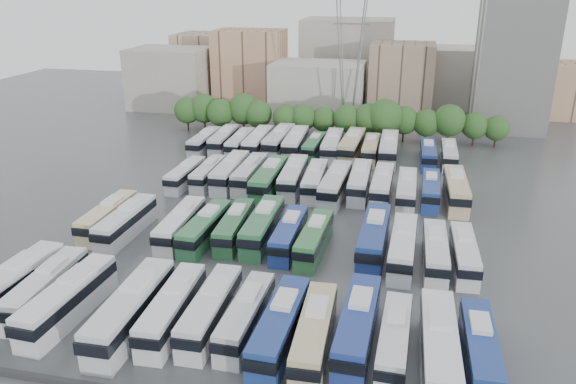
% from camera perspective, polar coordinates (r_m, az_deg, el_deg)
% --- Properties ---
extents(ground, '(220.00, 220.00, 0.00)m').
position_cam_1_polar(ground, '(71.83, -0.31, -3.38)').
color(ground, '#424447').
rests_on(ground, ground).
extents(tree_line, '(65.35, 8.12, 8.47)m').
position_cam_1_polar(tree_line, '(109.96, 4.09, 7.66)').
color(tree_line, black).
rests_on(tree_line, ground).
extents(city_buildings, '(102.00, 35.00, 20.00)m').
position_cam_1_polar(city_buildings, '(139.12, 3.31, 11.98)').
color(city_buildings, '#9E998E').
rests_on(city_buildings, ground).
extents(apartment_tower, '(14.00, 14.00, 26.00)m').
position_cam_1_polar(apartment_tower, '(124.44, 21.86, 11.87)').
color(apartment_tower, silver).
rests_on(apartment_tower, ground).
extents(electricity_pylon, '(9.00, 6.91, 33.83)m').
position_cam_1_polar(electricity_pylon, '(114.99, 6.40, 15.41)').
color(electricity_pylon, slate).
rests_on(electricity_pylon, ground).
extents(bus_r0_s0, '(3.33, 13.09, 4.08)m').
position_cam_1_polar(bus_r0_s0, '(60.74, -26.20, -8.46)').
color(bus_r0_s0, silver).
rests_on(bus_r0_s0, ground).
extents(bus_r0_s1, '(3.12, 12.03, 3.74)m').
position_cam_1_polar(bus_r0_s1, '(59.27, -23.34, -8.90)').
color(bus_r0_s1, silver).
rests_on(bus_r0_s1, ground).
extents(bus_r0_s2, '(3.32, 12.70, 3.95)m').
position_cam_1_polar(bus_r0_s2, '(56.31, -21.44, -10.12)').
color(bus_r0_s2, white).
rests_on(bus_r0_s2, ground).
extents(bus_r0_s4, '(3.19, 13.51, 4.22)m').
position_cam_1_polar(bus_r0_s4, '(52.78, -15.63, -11.40)').
color(bus_r0_s4, silver).
rests_on(bus_r0_s4, ground).
extents(bus_r0_s5, '(3.07, 12.02, 3.74)m').
position_cam_1_polar(bus_r0_s5, '(52.48, -11.68, -11.52)').
color(bus_r0_s5, silver).
rests_on(bus_r0_s5, ground).
extents(bus_r0_s6, '(2.72, 11.86, 3.71)m').
position_cam_1_polar(bus_r0_s6, '(51.79, -7.88, -11.75)').
color(bus_r0_s6, silver).
rests_on(bus_r0_s6, ground).
extents(bus_r0_s7, '(2.70, 11.28, 3.52)m').
position_cam_1_polar(bus_r0_s7, '(50.81, -4.31, -12.42)').
color(bus_r0_s7, silver).
rests_on(bus_r0_s7, ground).
extents(bus_r0_s8, '(3.08, 12.41, 3.87)m').
position_cam_1_polar(bus_r0_s8, '(49.04, -0.81, -13.49)').
color(bus_r0_s8, navy).
rests_on(bus_r0_s8, ground).
extents(bus_r0_s9, '(2.97, 12.02, 3.75)m').
position_cam_1_polar(bus_r0_s9, '(48.40, 2.71, -14.13)').
color(bus_r0_s9, '#C2B685').
rests_on(bus_r0_s9, ground).
extents(bus_r0_s10, '(3.14, 12.74, 3.97)m').
position_cam_1_polar(bus_r0_s10, '(49.39, 7.08, -13.33)').
color(bus_r0_s10, navy).
rests_on(bus_r0_s10, ground).
extents(bus_r0_s11, '(2.72, 10.92, 3.40)m').
position_cam_1_polar(bus_r0_s11, '(48.72, 10.74, -14.51)').
color(bus_r0_s11, silver).
rests_on(bus_r0_s11, ground).
extents(bus_r0_s12, '(3.05, 12.93, 4.04)m').
position_cam_1_polar(bus_r0_s12, '(48.06, 15.10, -15.02)').
color(bus_r0_s12, silver).
rests_on(bus_r0_s12, ground).
extents(bus_r0_s13, '(2.65, 11.43, 3.58)m').
position_cam_1_polar(bus_r0_s13, '(49.15, 18.94, -14.92)').
color(bus_r0_s13, navy).
rests_on(bus_r0_s13, ground).
extents(bus_r1_s0, '(2.54, 11.65, 3.65)m').
position_cam_1_polar(bus_r1_s0, '(73.39, -17.81, -2.38)').
color(bus_r1_s0, beige).
rests_on(bus_r1_s0, ground).
extents(bus_r1_s1, '(2.76, 11.90, 3.72)m').
position_cam_1_polar(bus_r1_s1, '(71.10, -16.14, -2.92)').
color(bus_r1_s1, silver).
rests_on(bus_r1_s1, ground).
extents(bus_r1_s3, '(2.89, 11.79, 3.68)m').
position_cam_1_polar(bus_r1_s3, '(68.87, -10.88, -3.26)').
color(bus_r1_s3, silver).
rests_on(bus_r1_s3, ground).
extents(bus_r1_s4, '(3.07, 11.78, 3.67)m').
position_cam_1_polar(bus_r1_s4, '(67.51, -8.42, -3.61)').
color(bus_r1_s4, '#307145').
rests_on(bus_r1_s4, ground).
extents(bus_r1_s5, '(2.99, 11.47, 3.57)m').
position_cam_1_polar(bus_r1_s5, '(67.68, -5.44, -3.45)').
color(bus_r1_s5, '#2C673B').
rests_on(bus_r1_s5, ground).
extents(bus_r1_s6, '(2.86, 12.53, 3.92)m').
position_cam_1_polar(bus_r1_s6, '(67.14, -2.59, -3.42)').
color(bus_r1_s6, '#2F6E44').
rests_on(bus_r1_s6, ground).
extents(bus_r1_s7, '(2.48, 11.32, 3.55)m').
position_cam_1_polar(bus_r1_s7, '(65.38, 0.11, -4.27)').
color(bus_r1_s7, navy).
rests_on(bus_r1_s7, ground).
extents(bus_r1_s8, '(2.93, 11.34, 3.53)m').
position_cam_1_polar(bus_r1_s8, '(64.37, 2.67, -4.73)').
color(bus_r1_s8, '#30723E').
rests_on(bus_r1_s8, ground).
extents(bus_r1_s10, '(3.15, 13.14, 4.10)m').
position_cam_1_polar(bus_r1_s10, '(64.76, 8.73, -4.53)').
color(bus_r1_s10, navy).
rests_on(bus_r1_s10, ground).
extents(bus_r1_s11, '(3.02, 12.29, 3.83)m').
position_cam_1_polar(bus_r1_s11, '(63.36, 11.57, -5.47)').
color(bus_r1_s11, silver).
rests_on(bus_r1_s11, ground).
extents(bus_r1_s12, '(2.66, 11.53, 3.61)m').
position_cam_1_polar(bus_r1_s12, '(63.31, 14.74, -5.89)').
color(bus_r1_s12, silver).
rests_on(bus_r1_s12, ground).
extents(bus_r1_s13, '(2.72, 11.18, 3.49)m').
position_cam_1_polar(bus_r1_s13, '(63.89, 17.46, -5.99)').
color(bus_r1_s13, silver).
rests_on(bus_r1_s13, ground).
extents(bus_r2_s1, '(2.67, 10.88, 3.39)m').
position_cam_1_polar(bus_r2_s1, '(86.47, -10.36, 1.77)').
color(bus_r2_s1, silver).
rests_on(bus_r2_s1, ground).
extents(bus_r2_s2, '(2.46, 10.95, 3.43)m').
position_cam_1_polar(bus_r2_s2, '(86.38, -8.09, 1.90)').
color(bus_r2_s2, silver).
rests_on(bus_r2_s2, ground).
extents(bus_r2_s3, '(2.98, 12.79, 4.00)m').
position_cam_1_polar(bus_r2_s3, '(85.79, -5.90, 2.07)').
color(bus_r2_s3, silver).
rests_on(bus_r2_s3, ground).
extents(bus_r2_s4, '(2.71, 12.26, 3.84)m').
position_cam_1_polar(bus_r2_s4, '(85.00, -3.87, 1.89)').
color(bus_r2_s4, silver).
rests_on(bus_r2_s4, ground).
extents(bus_r2_s5, '(2.94, 13.28, 4.16)m').
position_cam_1_polar(bus_r2_s5, '(82.27, -1.92, 1.39)').
color(bus_r2_s5, '#307043').
rests_on(bus_r2_s5, ground).
extents(bus_r2_s6, '(3.29, 12.76, 3.97)m').
position_cam_1_polar(bus_r2_s6, '(83.32, 0.52, 1.59)').
color(bus_r2_s6, silver).
rests_on(bus_r2_s6, ground).
extents(bus_r2_s7, '(3.11, 12.08, 3.76)m').
position_cam_1_polar(bus_r2_s7, '(82.13, 2.73, 1.19)').
color(bus_r2_s7, silver).
rests_on(bus_r2_s7, ground).
extents(bus_r2_s8, '(3.36, 13.08, 4.07)m').
position_cam_1_polar(bus_r2_s8, '(80.35, 4.82, 0.80)').
color(bus_r2_s8, silver).
rests_on(bus_r2_s8, ground).
extents(bus_r2_s9, '(2.84, 12.40, 3.88)m').
position_cam_1_polar(bus_r2_s9, '(82.17, 7.30, 1.10)').
color(bus_r2_s9, silver).
rests_on(bus_r2_s9, ground).
extents(bus_r2_s10, '(2.87, 12.32, 3.85)m').
position_cam_1_polar(bus_r2_s10, '(81.13, 9.54, 0.69)').
color(bus_r2_s10, silver).
rests_on(bus_r2_s10, ground).
extents(bus_r2_s11, '(2.70, 11.99, 3.75)m').
position_cam_1_polar(bus_r2_s11, '(80.01, 11.94, 0.19)').
color(bus_r2_s11, silver).
rests_on(bus_r2_s11, ground).
extents(bus_r2_s12, '(2.64, 11.15, 3.48)m').
position_cam_1_polar(bus_r2_s12, '(81.39, 14.29, 0.25)').
color(bus_r2_s12, navy).
rests_on(bus_r2_s12, ground).
extents(bus_r2_s13, '(3.16, 12.93, 4.03)m').
position_cam_1_polar(bus_r2_s13, '(81.60, 16.70, 0.26)').
color(bus_r2_s13, '#CAB78B').
rests_on(bus_r2_s13, ground).
extents(bus_r3_s0, '(2.68, 11.68, 3.66)m').
position_cam_1_polar(bus_r3_s0, '(103.01, -8.46, 5.09)').
color(bus_r3_s0, silver).
rests_on(bus_r3_s0, ground).
extents(bus_r3_s1, '(3.04, 12.17, 3.79)m').
position_cam_1_polar(bus_r3_s1, '(103.35, -6.55, 5.28)').
color(bus_r3_s1, silver).
rests_on(bus_r3_s1, ground).
extents(bus_r3_s2, '(2.78, 11.76, 3.67)m').
position_cam_1_polar(bus_r3_s2, '(101.38, -4.89, 4.99)').
color(bus_r3_s2, silver).
rests_on(bus_r3_s2, ground).
extents(bus_r3_s3, '(3.00, 12.95, 4.05)m').
position_cam_1_polar(bus_r3_s3, '(100.95, -3.06, 5.08)').
color(bus_r3_s3, silver).
rests_on(bus_r3_s3, ground).
extents(bus_r3_s4, '(3.25, 13.52, 4.22)m').
position_cam_1_polar(bus_r3_s4, '(101.35, -0.93, 5.22)').
color(bus_r3_s4, silver).
rests_on(bus_r3_s4, ground).
extents(bus_r3_s5, '(3.30, 13.21, 4.12)m').
position_cam_1_polar(bus_r3_s5, '(100.29, 0.77, 5.02)').
color(bus_r3_s5, silver).
rests_on(bus_r3_s5, ground).
extents(bus_r3_s6, '(2.77, 11.10, 3.46)m').
position_cam_1_polar(bus_r3_s6, '(99.40, 2.67, 4.66)').
color(bus_r3_s6, '#307047').
rests_on(bus_r3_s6, ground).
extents(bus_r3_s7, '(3.24, 13.09, 4.08)m').
position_cam_1_polar(bus_r3_s7, '(98.99, 4.52, 4.73)').
color(bus_r3_s7, silver).
rests_on(bus_r3_s7, ground).
extents(bus_r3_s8, '(3.65, 13.68, 4.25)m').
position_cam_1_polar(bus_r3_s8, '(98.99, 6.51, 4.71)').
color(bus_r3_s8, '#C3B386').
rests_on(bus_r3_s8, ground).
extents(bus_r3_s9, '(2.57, 11.55, 3.62)m').
position_cam_1_polar(bus_r3_s9, '(98.55, 8.40, 4.35)').
color(bus_r3_s9, '#C5B387').
rests_on(bus_r3_s9, ground).
extents(bus_r3_s10, '(3.08, 13.50, 4.23)m').
position_cam_1_polar(bus_r3_s10, '(98.30, 10.20, 4.38)').
color(bus_r3_s10, silver).
rests_on(bus_r3_s10, ground).
extents(bus_r3_s12, '(2.69, 11.40, 3.56)m').
position_cam_1_polar(bus_r3_s12, '(97.61, 14.05, 3.76)').
color(bus_r3_s12, navy).
rests_on(bus_r3_s12, ground).
extents(bus_r3_s13, '(2.51, 11.19, 3.50)m').
position_cam_1_polar(bus_r3_s13, '(98.37, 16.05, 3.68)').
color(bus_r3_s13, silver).
rests_on(bus_r3_s13, ground).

